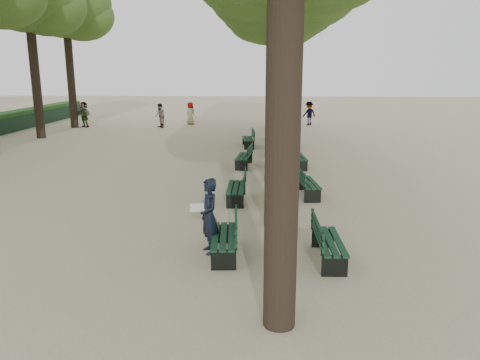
{
  "coord_description": "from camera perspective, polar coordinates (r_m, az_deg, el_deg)",
  "views": [
    {
      "loc": [
        1.23,
        -8.85,
        4.06
      ],
      "look_at": [
        0.6,
        3.0,
        1.2
      ],
      "focal_mm": 35.0,
      "sensor_mm": 36.0,
      "label": 1
    }
  ],
  "objects": [
    {
      "name": "bench_right_0",
      "position": [
        10.31,
        10.76,
        -8.25
      ],
      "size": [
        0.62,
        1.82,
        0.92
      ],
      "color": "black",
      "rests_on": "ground"
    },
    {
      "name": "bench_right_1",
      "position": [
        15.27,
        8.22,
        -0.95
      ],
      "size": [
        0.78,
        1.86,
        0.92
      ],
      "color": "black",
      "rests_on": "ground"
    },
    {
      "name": "ground",
      "position": [
        9.81,
        -4.52,
        -10.93
      ],
      "size": [
        120.0,
        120.0,
        0.0
      ],
      "primitive_type": "plane",
      "color": "tan",
      "rests_on": "ground"
    },
    {
      "name": "man_with_map",
      "position": [
        10.4,
        -3.8,
        -4.42
      ],
      "size": [
        0.73,
        0.76,
        1.71
      ],
      "color": "black",
      "rests_on": "ground"
    },
    {
      "name": "bench_left_1",
      "position": [
        14.54,
        -0.47,
        -1.55
      ],
      "size": [
        0.58,
        1.8,
        0.92
      ],
      "color": "black",
      "rests_on": "ground"
    },
    {
      "name": "bench_left_0",
      "position": [
        10.42,
        -1.94,
        -7.78
      ],
      "size": [
        0.69,
        1.83,
        0.92
      ],
      "color": "black",
      "rests_on": "ground"
    },
    {
      "name": "tree_far_5",
      "position": [
        34.73,
        -20.59,
        19.49
      ],
      "size": [
        6.0,
        6.0,
        10.45
      ],
      "color": "#33261C",
      "rests_on": "ground"
    },
    {
      "name": "tree_central_5",
      "position": [
        32.05,
        3.74,
        19.95
      ],
      "size": [
        6.0,
        6.0,
        9.95
      ],
      "color": "#33261C",
      "rests_on": "ground"
    },
    {
      "name": "pedestrian_b",
      "position": [
        34.39,
        8.42,
        8.04
      ],
      "size": [
        1.11,
        0.85,
        1.69
      ],
      "primitive_type": "imported",
      "rotation": [
        0.0,
        0.0,
        3.68
      ],
      "color": "#262628",
      "rests_on": "ground"
    },
    {
      "name": "bench_right_2",
      "position": [
        19.64,
        7.09,
        2.32
      ],
      "size": [
        0.74,
        1.85,
        0.92
      ],
      "color": "black",
      "rests_on": "ground"
    },
    {
      "name": "pedestrian_a",
      "position": [
        32.94,
        -9.71,
        7.73
      ],
      "size": [
        0.74,
        0.86,
        1.67
      ],
      "primitive_type": "imported",
      "rotation": [
        0.0,
        0.0,
        5.32
      ],
      "color": "#262628",
      "rests_on": "ground"
    },
    {
      "name": "bench_right_3",
      "position": [
        24.35,
        6.34,
        4.51
      ],
      "size": [
        0.59,
        1.8,
        0.92
      ],
      "color": "black",
      "rests_on": "ground"
    },
    {
      "name": "bench_left_2",
      "position": [
        19.61,
        0.47,
        2.41
      ],
      "size": [
        0.73,
        1.84,
        0.92
      ],
      "color": "black",
      "rests_on": "ground"
    },
    {
      "name": "pedestrian_d",
      "position": [
        34.62,
        -6.06,
        8.08
      ],
      "size": [
        0.83,
        0.72,
        1.61
      ],
      "primitive_type": "imported",
      "rotation": [
        0.0,
        0.0,
        2.52
      ],
      "color": "#262628",
      "rests_on": "ground"
    },
    {
      "name": "pedestrian_e",
      "position": [
        34.59,
        -18.48,
        7.59
      ],
      "size": [
        1.55,
        1.23,
        1.77
      ],
      "primitive_type": "imported",
      "rotation": [
        0.0,
        0.0,
        5.68
      ],
      "color": "#262628",
      "rests_on": "ground"
    },
    {
      "name": "bench_left_3",
      "position": [
        24.54,
        1.0,
        4.66
      ],
      "size": [
        0.75,
        1.85,
        0.92
      ],
      "color": "black",
      "rests_on": "ground"
    }
  ]
}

